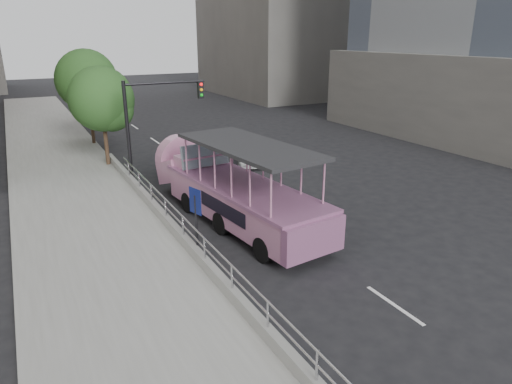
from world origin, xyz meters
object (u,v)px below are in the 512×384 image
Objects in this scene: car at (251,151)px; street_tree_near at (104,102)px; parking_sign at (196,217)px; duck_boat at (230,189)px; traffic_signal at (151,114)px; street_tree_far at (89,83)px.

street_tree_near reaches higher than car.
parking_sign is 0.46× the size of street_tree_near.
traffic_signal reaches higher than duck_boat.
duck_boat is at bearing -100.12° from car.
duck_boat is 1.63× the size of street_tree_far.
street_tree_far is at bearing 98.43° from traffic_signal.
duck_boat is 16.37m from street_tree_far.
duck_boat is at bearing -78.27° from traffic_signal.
street_tree_far is at bearing 90.32° from parking_sign.
street_tree_far is at bearing 88.09° from street_tree_near.
car is 8.67m from street_tree_near.
traffic_signal reaches higher than car.
traffic_signal is at bearing -147.98° from car.
car is 1.57× the size of parking_sign.
car is at bearing 9.34° from traffic_signal.
traffic_signal is (1.29, 9.50, 1.83)m from parking_sign.
duck_boat is at bearing -80.22° from street_tree_far.
car is 11.85m from street_tree_far.
traffic_signal is at bearing -65.02° from street_tree_near.
car is at bearing -17.43° from street_tree_near.
duck_boat is at bearing -73.43° from street_tree_near.
street_tree_near is at bearing -174.74° from car.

